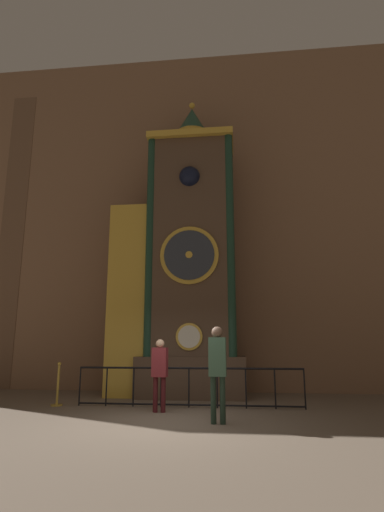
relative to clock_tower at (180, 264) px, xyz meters
name	(u,v)px	position (x,y,z in m)	size (l,w,h in m)	color
ground_plane	(165,424)	(0.28, -3.89, -3.89)	(28.00, 28.00, 0.00)	brown
cathedral_back_wall	(191,211)	(0.19, 1.34, 2.16)	(24.00, 0.32, 12.10)	#846047
clock_tower	(180,264)	(0.00, 0.00, 0.00)	(4.03, 1.78, 9.43)	brown
railing_fence	(189,385)	(0.50, -1.89, -3.36)	(5.54, 0.05, 0.94)	black
visitor_near	(160,368)	(-0.08, -2.64, -2.93)	(0.36, 0.25, 1.60)	#461518
visitor_far	(218,364)	(1.30, -3.80, -2.76)	(0.35, 0.23, 1.85)	#213427
stanchion_post	(57,391)	(-2.78, -1.99, -3.54)	(0.28, 0.28, 1.05)	#B28E33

